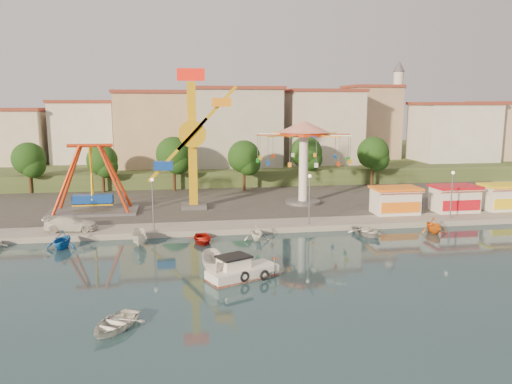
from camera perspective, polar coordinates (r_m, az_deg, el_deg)
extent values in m
plane|color=#142D39|center=(39.13, -0.44, -9.44)|extent=(200.00, 200.00, 0.00)
cube|color=#9E998E|center=(99.46, -5.79, 2.63)|extent=(200.00, 100.00, 0.60)
cube|color=#4C4944|center=(67.86, -4.23, -0.55)|extent=(90.00, 28.00, 0.01)
cube|color=#384C26|center=(104.27, -5.96, 3.63)|extent=(200.00, 60.00, 3.00)
cube|color=#59595E|center=(60.84, -18.06, -2.13)|extent=(10.00, 5.00, 0.30)
cube|color=#133FA6|center=(60.56, -18.13, -0.79)|extent=(4.50, 1.40, 1.00)
cylinder|color=#BA2F0E|center=(59.76, -18.46, 5.06)|extent=(5.00, 0.40, 0.40)
cube|color=#59595E|center=(60.92, -7.13, -1.59)|extent=(3.00, 3.00, 0.50)
cube|color=#EBAC13|center=(59.89, -7.29, 5.22)|extent=(1.00, 1.00, 15.00)
cube|color=red|center=(59.78, -7.47, 13.17)|extent=(3.20, 0.50, 1.40)
cylinder|color=#EBAC13|center=(58.99, -7.29, 6.61)|extent=(3.20, 0.50, 3.20)
cube|color=#EBAC13|center=(58.79, -5.63, 8.40)|extent=(7.13, 0.35, 7.50)
cube|color=orange|center=(58.89, -3.97, 10.19)|extent=(2.20, 1.20, 1.00)
cylinder|color=#59595E|center=(63.38, 5.36, -1.15)|extent=(4.40, 4.40, 0.40)
cylinder|color=white|center=(62.69, 5.43, 2.71)|extent=(1.10, 1.10, 9.00)
cylinder|color=#BA2F0E|center=(62.29, 5.49, 6.64)|extent=(6.00, 6.00, 0.50)
cone|color=red|center=(62.25, 5.51, 7.46)|extent=(6.40, 6.40, 1.40)
cube|color=white|center=(59.45, 15.61, -1.05)|extent=(5.00, 3.00, 2.80)
cube|color=orange|center=(59.18, 15.68, 0.43)|extent=(5.40, 3.40, 0.25)
cube|color=red|center=(57.73, 16.36, -0.19)|extent=(5.00, 0.77, 0.43)
cube|color=white|center=(62.86, 21.73, -0.81)|extent=(5.00, 3.00, 2.80)
cube|color=red|center=(62.61, 21.82, 0.59)|extent=(5.40, 3.40, 0.25)
cube|color=red|center=(61.23, 22.61, 0.01)|extent=(5.00, 0.77, 0.43)
cube|color=white|center=(66.35, 26.49, -0.61)|extent=(5.00, 3.00, 2.80)
cube|color=yellow|center=(66.11, 26.59, 0.71)|extent=(5.40, 3.40, 0.25)
cylinder|color=#59595E|center=(50.54, -11.69, -1.53)|extent=(0.14, 0.14, 5.00)
cylinder|color=#59595E|center=(52.25, 6.12, -1.00)|extent=(0.14, 0.14, 5.00)
cylinder|color=#59595E|center=(58.46, 21.44, -0.46)|extent=(0.14, 0.14, 5.00)
cylinder|color=#382314|center=(77.01, -24.37, 1.19)|extent=(0.44, 0.44, 3.60)
sphere|color=black|center=(76.64, -24.54, 3.48)|extent=(4.60, 4.60, 4.60)
cylinder|color=#382314|center=(74.26, -17.06, 1.27)|extent=(0.44, 0.44, 3.40)
sphere|color=black|center=(73.89, -17.18, 3.51)|extent=(4.35, 4.35, 4.35)
cylinder|color=#382314|center=(73.05, -9.33, 1.65)|extent=(0.44, 0.44, 3.92)
sphere|color=black|center=(72.64, -9.41, 4.29)|extent=(5.02, 5.02, 5.02)
cylinder|color=#382314|center=(72.26, -1.38, 1.59)|extent=(0.44, 0.44, 3.66)
sphere|color=black|center=(71.87, -1.39, 4.07)|extent=(4.68, 4.68, 4.68)
cylinder|color=#382314|center=(77.09, 5.72, 2.13)|extent=(0.44, 0.44, 3.80)
sphere|color=black|center=(76.71, 5.76, 4.54)|extent=(4.86, 4.86, 4.86)
cylinder|color=#382314|center=(78.54, 13.13, 2.05)|extent=(0.44, 0.44, 3.77)
sphere|color=black|center=(78.17, 13.23, 4.40)|extent=(4.83, 4.83, 4.83)
cube|color=silver|center=(89.47, -19.30, 5.81)|extent=(12.33, 9.01, 8.63)
cube|color=tan|center=(88.59, -10.83, 7.00)|extent=(11.95, 9.28, 11.23)
cube|color=beige|center=(86.18, -1.62, 6.41)|extent=(12.59, 10.50, 9.20)
cube|color=beige|center=(92.18, 6.49, 6.60)|extent=(10.75, 9.23, 9.24)
cube|color=tan|center=(94.82, 14.64, 7.03)|extent=(12.77, 10.96, 11.21)
cube|color=silver|center=(98.73, 21.34, 7.11)|extent=(8.23, 8.98, 12.36)
cube|color=beige|center=(109.32, 25.40, 6.11)|extent=(11.59, 10.93, 8.76)
cylinder|color=silver|center=(99.56, 15.79, 8.49)|extent=(1.80, 1.80, 16.00)
cylinder|color=#59595E|center=(99.59, 15.93, 11.36)|extent=(2.80, 2.80, 0.30)
cone|color=#59595E|center=(99.78, 16.04, 13.66)|extent=(2.20, 2.20, 2.00)
cube|color=white|center=(38.37, -1.56, -9.33)|extent=(5.79, 4.18, 0.98)
cube|color=#BA2F0E|center=(38.45, -1.56, -9.67)|extent=(5.79, 4.18, 0.17)
cube|color=white|center=(38.13, -2.57, -8.17)|extent=(2.66, 2.40, 0.98)
cube|color=black|center=(37.97, -2.58, -7.39)|extent=(2.95, 2.69, 0.13)
torus|color=black|center=(37.30, -1.34, -9.65)|extent=(0.84, 0.55, 0.82)
torus|color=black|center=(37.57, 0.97, -9.50)|extent=(0.84, 0.55, 0.82)
imported|color=white|center=(39.28, -0.01, -8.85)|extent=(3.87, 4.00, 0.68)
imported|color=white|center=(31.30, -15.91, -14.23)|extent=(4.17, 4.57, 0.77)
imported|color=silver|center=(38.90, -4.85, -8.25)|extent=(1.82, 4.54, 1.73)
imported|color=silver|center=(52.90, -20.39, -3.40)|extent=(5.20, 2.41, 1.47)
imported|color=#145BB4|center=(49.03, -21.31, -5.08)|extent=(3.34, 3.68, 1.68)
imported|color=silver|center=(48.05, -13.22, -5.13)|extent=(1.53, 3.68, 1.40)
imported|color=#AD160D|center=(48.04, -6.17, -5.32)|extent=(2.67, 3.67, 0.75)
imported|color=white|center=(48.45, 0.03, -4.66)|extent=(2.57, 2.94, 1.50)
imported|color=silver|center=(51.50, 12.63, -4.41)|extent=(3.87, 4.66, 0.83)
imported|color=orange|center=(54.40, 19.64, -3.57)|extent=(2.72, 3.12, 1.59)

